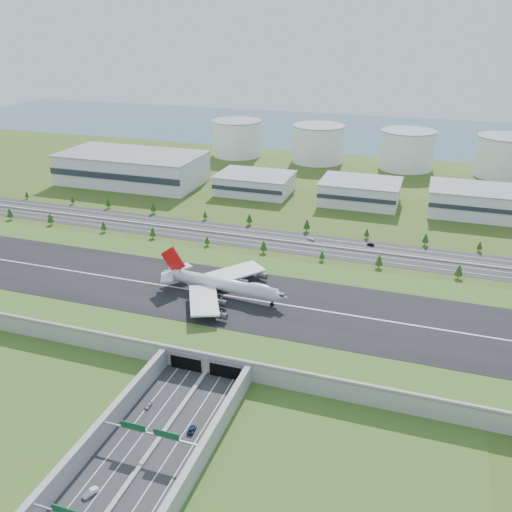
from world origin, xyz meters
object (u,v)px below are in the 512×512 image
(car_1, at_px, (90,492))
(car_5, at_px, (371,244))
(boeing_747, at_px, (223,284))
(car_7, at_px, (311,239))
(car_2, at_px, (192,430))
(car_0, at_px, (148,405))
(fuel_tank_a, at_px, (237,138))
(car_4, at_px, (51,216))

(car_1, distance_m, car_5, 228.34)
(boeing_747, relative_size, car_7, 12.85)
(car_2, bearing_deg, car_0, -23.66)
(car_2, bearing_deg, fuel_tank_a, -77.40)
(fuel_tank_a, bearing_deg, car_1, -75.35)
(car_4, height_order, car_7, car_4)
(car_5, bearing_deg, car_2, 5.62)
(car_4, relative_size, car_7, 0.86)
(boeing_747, relative_size, car_5, 14.52)
(car_4, distance_m, car_7, 187.92)
(car_1, bearing_deg, car_4, 153.50)
(boeing_747, relative_size, car_0, 16.46)
(fuel_tank_a, bearing_deg, boeing_747, -70.82)
(fuel_tank_a, bearing_deg, car_7, -58.48)
(fuel_tank_a, height_order, car_5, fuel_tank_a)
(boeing_747, height_order, car_2, boeing_747)
(car_7, bearing_deg, car_4, -62.50)
(boeing_747, xyz_separation_m, car_4, (-167.56, 86.47, -13.04))
(boeing_747, relative_size, car_1, 13.63)
(car_4, bearing_deg, car_5, -83.84)
(car_0, relative_size, car_2, 0.85)
(car_7, bearing_deg, car_5, 117.42)
(boeing_747, xyz_separation_m, car_1, (3.81, -117.04, -12.99))
(fuel_tank_a, height_order, boeing_747, fuel_tank_a)
(car_0, bearing_deg, car_2, -18.11)
(boeing_747, height_order, car_4, boeing_747)
(car_0, bearing_deg, car_1, -85.55)
(car_0, xyz_separation_m, car_1, (3.20, -40.98, 0.12))
(car_5, bearing_deg, car_0, -0.83)
(car_4, xyz_separation_m, car_7, (187.28, 15.47, -0.01))
(car_2, xyz_separation_m, car_5, (36.15, 187.71, 0.10))
(car_1, bearing_deg, car_5, 99.89)
(car_0, xyz_separation_m, car_7, (19.12, 178.00, 0.06))
(fuel_tank_a, height_order, car_2, fuel_tank_a)
(car_0, height_order, car_2, car_0)
(fuel_tank_a, bearing_deg, car_5, -51.16)
(car_7, bearing_deg, car_2, 23.18)
(car_0, xyz_separation_m, car_5, (56.56, 181.04, 0.07))
(car_4, height_order, car_5, car_4)
(car_0, bearing_deg, car_4, 135.96)
(car_1, relative_size, car_5, 1.07)
(car_2, bearing_deg, car_7, -95.16)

